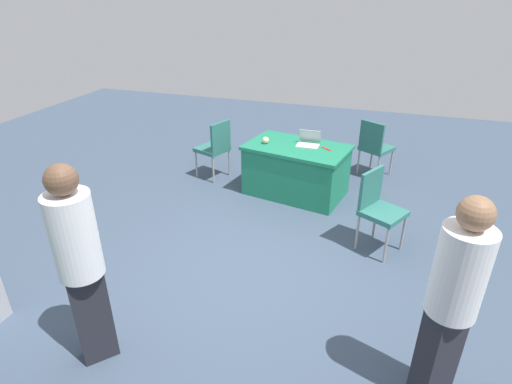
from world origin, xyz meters
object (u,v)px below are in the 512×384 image
(table_foreground, at_px, (296,170))
(person_attendee_standing, at_px, (80,259))
(chair_tucked_right, at_px, (375,145))
(laptop_silver, at_px, (308,143))
(scissors_red, at_px, (327,149))
(chair_back_row, at_px, (215,146))
(person_presenter, at_px, (453,297))
(yarn_ball, at_px, (266,140))
(chair_aisle, at_px, (379,206))

(table_foreground, relative_size, person_attendee_standing, 0.90)
(chair_tucked_right, distance_m, laptop_silver, 1.34)
(laptop_silver, xyz_separation_m, scissors_red, (-0.28, 0.08, -0.04))
(chair_tucked_right, distance_m, chair_back_row, 2.57)
(laptop_silver, relative_size, scissors_red, 1.78)
(person_presenter, height_order, laptop_silver, person_presenter)
(chair_tucked_right, height_order, person_attendee_standing, person_attendee_standing)
(person_attendee_standing, relative_size, yarn_ball, 17.48)
(laptop_silver, distance_m, scissors_red, 0.29)
(person_presenter, distance_m, yarn_ball, 3.77)
(yarn_ball, bearing_deg, person_attendee_standing, 83.26)
(chair_back_row, xyz_separation_m, person_presenter, (-3.15, 3.22, 0.41))
(chair_aisle, relative_size, yarn_ball, 9.64)
(laptop_silver, bearing_deg, person_presenter, 117.62)
(chair_back_row, xyz_separation_m, scissors_red, (-1.79, 0.15, 0.21))
(person_attendee_standing, xyz_separation_m, scissors_red, (-1.30, -3.54, -0.23))
(table_foreground, bearing_deg, person_presenter, 120.17)
(chair_aisle, bearing_deg, laptop_silver, -109.67)
(chair_back_row, relative_size, person_attendee_standing, 0.54)
(chair_tucked_right, bearing_deg, person_attendee_standing, -82.89)
(yarn_ball, bearing_deg, chair_tucked_right, -144.80)
(table_foreground, xyz_separation_m, chair_back_row, (1.37, -0.16, 0.17))
(chair_tucked_right, distance_m, scissors_red, 1.22)
(yarn_ball, bearing_deg, scissors_red, -176.83)
(table_foreground, distance_m, person_presenter, 3.59)
(chair_tucked_right, distance_m, yarn_ball, 1.88)
(chair_tucked_right, height_order, laptop_silver, laptop_silver)
(person_presenter, distance_m, person_attendee_standing, 2.70)
(chair_aisle, xyz_separation_m, chair_back_row, (2.60, -1.28, -0.02))
(table_foreground, xyz_separation_m, chair_tucked_right, (-1.05, -1.03, 0.15))
(person_attendee_standing, height_order, yarn_ball, person_attendee_standing)
(chair_back_row, distance_m, person_presenter, 4.53)
(chair_tucked_right, height_order, person_presenter, person_presenter)
(person_presenter, xyz_separation_m, yarn_ball, (2.25, -3.02, -0.15))
(laptop_silver, height_order, scissors_red, laptop_silver)
(chair_back_row, height_order, yarn_ball, chair_back_row)
(table_foreground, relative_size, scissors_red, 8.87)
(chair_back_row, relative_size, laptop_silver, 2.99)
(scissors_red, bearing_deg, chair_back_row, -147.06)
(chair_tucked_right, xyz_separation_m, chair_aisle, (-0.18, 2.15, 0.03))
(yarn_ball, bearing_deg, person_presenter, 126.65)
(chair_back_row, height_order, person_attendee_standing, person_attendee_standing)
(person_attendee_standing, relative_size, laptop_silver, 5.53)
(chair_back_row, relative_size, person_presenter, 0.56)
(person_presenter, bearing_deg, laptop_silver, 74.77)
(chair_aisle, height_order, person_attendee_standing, person_attendee_standing)
(chair_tucked_right, xyz_separation_m, scissors_red, (0.63, 1.02, 0.23))
(laptop_silver, height_order, yarn_ball, laptop_silver)
(chair_back_row, distance_m, yarn_ball, 0.96)
(person_presenter, bearing_deg, table_foreground, 77.45)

